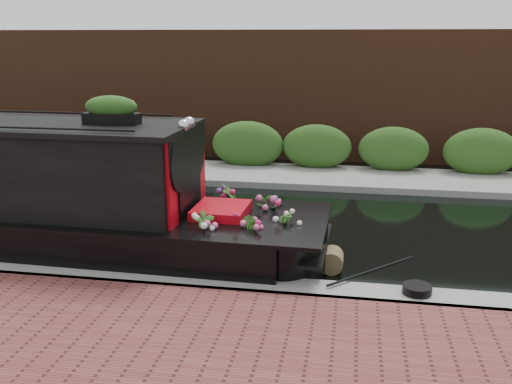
# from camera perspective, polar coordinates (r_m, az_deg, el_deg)

# --- Properties ---
(ground) EXTENTS (80.00, 80.00, 0.00)m
(ground) POSITION_cam_1_polar(r_m,az_deg,el_deg) (12.06, -6.00, -3.13)
(ground) COLOR black
(ground) RESTS_ON ground
(near_bank_coping) EXTENTS (40.00, 0.60, 0.50)m
(near_bank_coping) POSITION_cam_1_polar(r_m,az_deg,el_deg) (9.16, -11.68, -9.53)
(near_bank_coping) COLOR gray
(near_bank_coping) RESTS_ON ground
(far_bank_path) EXTENTS (40.00, 2.40, 0.34)m
(far_bank_path) POSITION_cam_1_polar(r_m,az_deg,el_deg) (15.99, -1.93, 1.55)
(far_bank_path) COLOR gray
(far_bank_path) RESTS_ON ground
(far_hedge) EXTENTS (40.00, 1.10, 2.80)m
(far_hedge) POSITION_cam_1_polar(r_m,az_deg,el_deg) (16.84, -1.30, 2.27)
(far_hedge) COLOR #2A521B
(far_hedge) RESTS_ON ground
(far_brick_wall) EXTENTS (40.00, 1.00, 8.00)m
(far_brick_wall) POSITION_cam_1_polar(r_m,az_deg,el_deg) (18.86, -0.06, 3.69)
(far_brick_wall) COLOR #4B2919
(far_brick_wall) RESTS_ON ground
(rope_fender) EXTENTS (0.38, 0.44, 0.38)m
(rope_fender) POSITION_cam_1_polar(r_m,az_deg,el_deg) (9.66, 7.59, -6.76)
(rope_fender) COLOR brown
(rope_fender) RESTS_ON ground
(coiled_mooring_rope) EXTENTS (0.42, 0.42, 0.12)m
(coiled_mooring_rope) POSITION_cam_1_polar(r_m,az_deg,el_deg) (8.56, 15.81, -9.34)
(coiled_mooring_rope) COLOR black
(coiled_mooring_rope) RESTS_ON near_bank_coping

